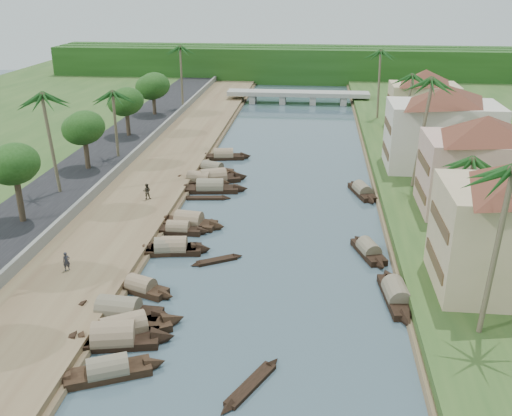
# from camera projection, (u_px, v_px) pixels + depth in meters

# --- Properties ---
(ground) EXTENTS (220.00, 220.00, 0.00)m
(ground) POSITION_uv_depth(u_px,v_px,m) (266.00, 276.00, 47.37)
(ground) COLOR #3A4E58
(ground) RESTS_ON ground
(left_bank) EXTENTS (10.00, 180.00, 0.80)m
(left_bank) POSITION_uv_depth(u_px,v_px,m) (146.00, 185.00, 67.24)
(left_bank) COLOR brown
(left_bank) RESTS_ON ground
(right_bank) EXTENTS (16.00, 180.00, 1.20)m
(right_bank) POSITION_uv_depth(u_px,v_px,m) (451.00, 194.00, 63.78)
(right_bank) COLOR #28481C
(right_bank) RESTS_ON ground
(road) EXTENTS (8.00, 180.00, 1.40)m
(road) POSITION_uv_depth(u_px,v_px,m) (76.00, 180.00, 67.95)
(road) COLOR black
(road) RESTS_ON ground
(retaining_wall) EXTENTS (0.40, 180.00, 1.10)m
(retaining_wall) POSITION_uv_depth(u_px,v_px,m) (111.00, 176.00, 67.29)
(retaining_wall) COLOR slate
(retaining_wall) RESTS_ON left_bank
(treeline) EXTENTS (120.00, 14.00, 8.00)m
(treeline) POSITION_uv_depth(u_px,v_px,m) (302.00, 64.00, 138.22)
(treeline) COLOR #183B10
(treeline) RESTS_ON ground
(bridge) EXTENTS (28.00, 4.00, 2.40)m
(bridge) POSITION_uv_depth(u_px,v_px,m) (298.00, 95.00, 113.21)
(bridge) COLOR gray
(bridge) RESTS_ON ground
(building_mid) EXTENTS (14.11, 14.11, 9.70)m
(building_mid) POSITION_uv_depth(u_px,v_px,m) (481.00, 163.00, 56.08)
(building_mid) COLOR tan
(building_mid) RESTS_ON right_bank
(building_far) EXTENTS (15.59, 15.59, 10.20)m
(building_far) POSITION_uv_depth(u_px,v_px,m) (443.00, 127.00, 69.02)
(building_far) COLOR beige
(building_far) RESTS_ON right_bank
(building_distant) EXTENTS (12.62, 12.62, 9.20)m
(building_distant) POSITION_uv_depth(u_px,v_px,m) (423.00, 99.00, 87.57)
(building_distant) COLOR tan
(building_distant) RESTS_ON right_bank
(sampan_0) EXTENTS (7.31, 4.33, 1.97)m
(sampan_0) POSITION_uv_depth(u_px,v_px,m) (108.00, 371.00, 35.24)
(sampan_0) COLOR black
(sampan_0) RESTS_ON ground
(sampan_1) EXTENTS (8.59, 3.54, 2.46)m
(sampan_1) POSITION_uv_depth(u_px,v_px,m) (114.00, 338.00, 38.42)
(sampan_1) COLOR black
(sampan_1) RESTS_ON ground
(sampan_2) EXTENTS (8.61, 6.02, 2.33)m
(sampan_2) POSITION_uv_depth(u_px,v_px,m) (124.00, 330.00, 39.33)
(sampan_2) COLOR black
(sampan_2) RESTS_ON ground
(sampan_3) EXTENTS (8.89, 2.44, 2.35)m
(sampan_3) POSITION_uv_depth(u_px,v_px,m) (119.00, 311.00, 41.55)
(sampan_3) COLOR black
(sampan_3) RESTS_ON ground
(sampan_4) EXTENTS (6.35, 3.54, 1.85)m
(sampan_4) POSITION_uv_depth(u_px,v_px,m) (141.00, 287.00, 44.87)
(sampan_4) COLOR black
(sampan_4) RESTS_ON ground
(sampan_5) EXTENTS (6.99, 2.48, 2.20)m
(sampan_5) POSITION_uv_depth(u_px,v_px,m) (174.00, 248.00, 51.37)
(sampan_5) COLOR black
(sampan_5) RESTS_ON ground
(sampan_6) EXTENTS (7.18, 2.97, 2.11)m
(sampan_6) POSITION_uv_depth(u_px,v_px,m) (168.00, 249.00, 51.30)
(sampan_6) COLOR black
(sampan_6) RESTS_ON ground
(sampan_7) EXTENTS (6.34, 1.48, 1.76)m
(sampan_7) POSITION_uv_depth(u_px,v_px,m) (178.00, 229.00, 55.29)
(sampan_7) COLOR black
(sampan_7) RESTS_ON ground
(sampan_8) EXTENTS (7.85, 2.90, 2.36)m
(sampan_8) POSITION_uv_depth(u_px,v_px,m) (189.00, 222.00, 56.83)
(sampan_8) COLOR black
(sampan_8) RESTS_ON ground
(sampan_9) EXTENTS (9.21, 2.80, 2.28)m
(sampan_9) POSITION_uv_depth(u_px,v_px,m) (210.00, 188.00, 66.21)
(sampan_9) COLOR black
(sampan_9) RESTS_ON ground
(sampan_10) EXTENTS (8.16, 2.57, 2.21)m
(sampan_10) POSITION_uv_depth(u_px,v_px,m) (199.00, 180.00, 68.84)
(sampan_10) COLOR black
(sampan_10) RESTS_ON ground
(sampan_11) EXTENTS (8.99, 5.24, 2.52)m
(sampan_11) POSITION_uv_depth(u_px,v_px,m) (213.00, 179.00, 69.33)
(sampan_11) COLOR black
(sampan_11) RESTS_ON ground
(sampan_12) EXTENTS (7.70, 4.18, 1.89)m
(sampan_12) POSITION_uv_depth(u_px,v_px,m) (212.00, 169.00, 73.13)
(sampan_12) COLOR black
(sampan_12) RESTS_ON ground
(sampan_13) EXTENTS (8.02, 2.92, 2.16)m
(sampan_13) POSITION_uv_depth(u_px,v_px,m) (224.00, 156.00, 78.37)
(sampan_13) COLOR black
(sampan_13) RESTS_ON ground
(sampan_14) EXTENTS (2.51, 8.79, 2.11)m
(sampan_14) POSITION_uv_depth(u_px,v_px,m) (396.00, 295.00, 43.73)
(sampan_14) COLOR black
(sampan_14) RESTS_ON ground
(sampan_15) EXTENTS (3.50, 6.95, 1.89)m
(sampan_15) POSITION_uv_depth(u_px,v_px,m) (369.00, 251.00, 50.95)
(sampan_15) COLOR black
(sampan_15) RESTS_ON ground
(sampan_16) EXTENTS (3.55, 7.67, 1.90)m
(sampan_16) POSITION_uv_depth(u_px,v_px,m) (362.00, 191.00, 65.33)
(sampan_16) COLOR black
(sampan_16) RESTS_ON ground
(canoe_0) EXTENTS (3.62, 6.00, 0.83)m
(canoe_0) POSITION_uv_depth(u_px,v_px,m) (251.00, 385.00, 34.48)
(canoe_0) COLOR black
(canoe_0) RESTS_ON ground
(canoe_1) EXTENTS (4.65, 3.14, 0.79)m
(canoe_1) POSITION_uv_depth(u_px,v_px,m) (217.00, 261.00, 49.78)
(canoe_1) COLOR black
(canoe_1) RESTS_ON ground
(canoe_2) EXTENTS (5.84, 1.49, 0.84)m
(canoe_2) POSITION_uv_depth(u_px,v_px,m) (206.00, 198.00, 64.03)
(canoe_2) COLOR black
(canoe_2) RESTS_ON ground
(palm_0) EXTENTS (3.20, 3.20, 12.88)m
(palm_0) POSITION_uv_depth(u_px,v_px,m) (507.00, 174.00, 33.71)
(palm_0) COLOR brown
(palm_0) RESTS_ON ground
(palm_1) EXTENTS (3.20, 3.20, 9.63)m
(palm_1) POSITION_uv_depth(u_px,v_px,m) (466.00, 162.00, 46.56)
(palm_1) COLOR brown
(palm_1) RESTS_ON ground
(palm_2) EXTENTS (3.20, 3.20, 13.51)m
(palm_2) POSITION_uv_depth(u_px,v_px,m) (425.00, 82.00, 60.23)
(palm_2) COLOR brown
(palm_2) RESTS_ON ground
(palm_3) EXTENTS (3.20, 3.20, 11.14)m
(palm_3) POSITION_uv_depth(u_px,v_px,m) (408.00, 77.00, 78.04)
(palm_3) COLOR brown
(palm_3) RESTS_ON ground
(palm_5) EXTENTS (3.20, 3.20, 12.15)m
(palm_5) POSITION_uv_depth(u_px,v_px,m) (46.00, 97.00, 58.46)
(palm_5) COLOR brown
(palm_5) RESTS_ON ground
(palm_6) EXTENTS (3.20, 3.20, 9.89)m
(palm_6) POSITION_uv_depth(u_px,v_px,m) (113.00, 94.00, 71.86)
(palm_6) COLOR brown
(palm_6) RESTS_ON ground
(palm_7) EXTENTS (3.20, 3.20, 12.54)m
(palm_7) POSITION_uv_depth(u_px,v_px,m) (382.00, 53.00, 92.61)
(palm_7) COLOR brown
(palm_7) RESTS_ON ground
(palm_8) EXTENTS (3.20, 3.20, 12.17)m
(palm_8) POSITION_uv_depth(u_px,v_px,m) (180.00, 48.00, 100.07)
(palm_8) COLOR brown
(palm_8) RESTS_ON ground
(tree_2) EXTENTS (4.46, 4.46, 7.52)m
(tree_2) POSITION_uv_depth(u_px,v_px,m) (14.00, 165.00, 52.69)
(tree_2) COLOR #4F3F2D
(tree_2) RESTS_ON ground
(tree_3) EXTENTS (4.65, 4.65, 6.95)m
(tree_3) POSITION_uv_depth(u_px,v_px,m) (84.00, 129.00, 68.30)
(tree_3) COLOR #4F3F2D
(tree_3) RESTS_ON ground
(tree_4) EXTENTS (4.68, 4.68, 6.93)m
(tree_4) POSITION_uv_depth(u_px,v_px,m) (126.00, 102.00, 83.16)
(tree_4) COLOR #4F3F2D
(tree_4) RESTS_ON ground
(tree_5) EXTENTS (5.17, 5.17, 6.92)m
(tree_5) POSITION_uv_depth(u_px,v_px,m) (153.00, 87.00, 96.60)
(tree_5) COLOR #4F3F2D
(tree_5) RESTS_ON ground
(tree_6) EXTENTS (4.42, 4.42, 6.70)m
(tree_6) POSITION_uv_depth(u_px,v_px,m) (481.00, 128.00, 70.27)
(tree_6) COLOR #4F3F2D
(tree_6) RESTS_ON ground
(person_near) EXTENTS (0.70, 0.65, 1.60)m
(person_near) POSITION_uv_depth(u_px,v_px,m) (66.00, 261.00, 46.38)
(person_near) COLOR #2A2932
(person_near) RESTS_ON left_bank
(person_far) EXTENTS (0.91, 0.74, 1.76)m
(person_far) POSITION_uv_depth(u_px,v_px,m) (147.00, 191.00, 61.59)
(person_far) COLOR #383227
(person_far) RESTS_ON left_bank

